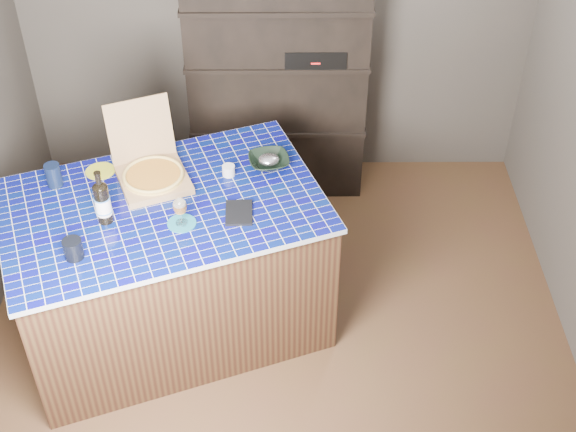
{
  "coord_description": "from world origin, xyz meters",
  "views": [
    {
      "loc": [
        0.04,
        -3.25,
        3.7
      ],
      "look_at": [
        0.06,
        0.0,
        0.94
      ],
      "focal_mm": 50.0,
      "sensor_mm": 36.0,
      "label": 1
    }
  ],
  "objects_px": {
    "pizza_box": "(152,172)",
    "kitchen_island": "(170,267)",
    "mead_bottle": "(103,202)",
    "wine_glass": "(180,207)",
    "bowl": "(269,161)",
    "dvd_case": "(239,213)"
  },
  "relations": [
    {
      "from": "kitchen_island",
      "to": "dvd_case",
      "type": "relative_size",
      "value": 9.92
    },
    {
      "from": "kitchen_island",
      "to": "dvd_case",
      "type": "height_order",
      "value": "dvd_case"
    },
    {
      "from": "bowl",
      "to": "kitchen_island",
      "type": "bearing_deg",
      "value": -149.1
    },
    {
      "from": "mead_bottle",
      "to": "wine_glass",
      "type": "distance_m",
      "value": 0.4
    },
    {
      "from": "pizza_box",
      "to": "bowl",
      "type": "height_order",
      "value": "pizza_box"
    },
    {
      "from": "dvd_case",
      "to": "bowl",
      "type": "bearing_deg",
      "value": 68.45
    },
    {
      "from": "kitchen_island",
      "to": "wine_glass",
      "type": "height_order",
      "value": "wine_glass"
    },
    {
      "from": "pizza_box",
      "to": "mead_bottle",
      "type": "relative_size",
      "value": 1.71
    },
    {
      "from": "kitchen_island",
      "to": "mead_bottle",
      "type": "xyz_separation_m",
      "value": [
        -0.28,
        -0.14,
        0.6
      ]
    },
    {
      "from": "kitchen_island",
      "to": "mead_bottle",
      "type": "relative_size",
      "value": 6.19
    },
    {
      "from": "wine_glass",
      "to": "dvd_case",
      "type": "distance_m",
      "value": 0.33
    },
    {
      "from": "pizza_box",
      "to": "dvd_case",
      "type": "xyz_separation_m",
      "value": [
        0.49,
        -0.29,
        -0.05
      ]
    },
    {
      "from": "kitchen_island",
      "to": "bowl",
      "type": "distance_m",
      "value": 0.84
    },
    {
      "from": "pizza_box",
      "to": "mead_bottle",
      "type": "distance_m",
      "value": 0.41
    },
    {
      "from": "mead_bottle",
      "to": "dvd_case",
      "type": "distance_m",
      "value": 0.71
    },
    {
      "from": "mead_bottle",
      "to": "bowl",
      "type": "distance_m",
      "value": 0.99
    },
    {
      "from": "kitchen_island",
      "to": "dvd_case",
      "type": "xyz_separation_m",
      "value": [
        0.42,
        -0.09,
        0.48
      ]
    },
    {
      "from": "kitchen_island",
      "to": "wine_glass",
      "type": "distance_m",
      "value": 0.62
    },
    {
      "from": "pizza_box",
      "to": "mead_bottle",
      "type": "xyz_separation_m",
      "value": [
        -0.21,
        -0.34,
        0.07
      ]
    },
    {
      "from": "wine_glass",
      "to": "mead_bottle",
      "type": "bearing_deg",
      "value": 176.02
    },
    {
      "from": "pizza_box",
      "to": "kitchen_island",
      "type": "bearing_deg",
      "value": -93.36
    },
    {
      "from": "kitchen_island",
      "to": "pizza_box",
      "type": "bearing_deg",
      "value": 88.13
    }
  ]
}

